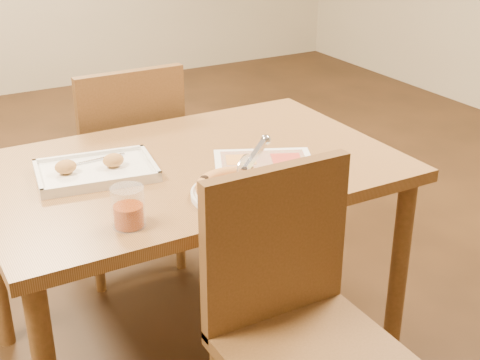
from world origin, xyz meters
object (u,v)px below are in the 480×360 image
appetizer_tray (95,171)px  menu (268,175)px  glass_tumbler (128,210)px  chair_far (126,147)px  dining_table (191,188)px  pizza_cutter (252,160)px  chair_near (294,299)px  plate (240,194)px  pizza (238,187)px

appetizer_tray → menu: size_ratio=0.87×
glass_tumbler → chair_far: bearing=70.6°
dining_table → pizza_cutter: size_ratio=8.35×
dining_table → chair_near: 0.61m
plate → chair_far: bearing=91.4°
pizza → glass_tumbler: size_ratio=2.22×
chair_far → plate: (0.02, -0.89, 0.16)m
menu → dining_table: bearing=128.4°
pizza_cutter → menu: 0.14m
pizza_cutter → pizza: bearing=170.8°
chair_near → glass_tumbler: bearing=136.4°
plate → menu: bearing=29.2°
glass_tumbler → appetizer_tray: bearing=85.9°
dining_table → menu: (0.16, -0.21, 0.09)m
plate → glass_tumbler: (-0.34, -0.01, 0.04)m
chair_near → glass_tumbler: (-0.32, 0.30, 0.20)m
plate → menu: plate is taller
pizza → glass_tumbler: glass_tumbler is taller
plate → menu: (0.14, 0.08, -0.01)m
dining_table → appetizer_tray: size_ratio=3.40×
dining_table → plate: 0.30m
pizza → menu: pizza is taller
plate → appetizer_tray: 0.46m
dining_table → menu: bearing=-51.6°
pizza_cutter → chair_near: bearing=-133.5°
pizza → pizza_cutter: 0.09m
appetizer_tray → plate: bearing=-47.5°
chair_far → appetizer_tray: 0.64m
chair_near → plate: bearing=86.2°
pizza → appetizer_tray: size_ratio=0.63×
chair_near → pizza: bearing=87.1°
dining_table → plate: plate is taller
dining_table → pizza: 0.30m
pizza_cutter → menu: bearing=-0.5°
pizza_cutter → menu: (0.09, 0.05, -0.09)m
appetizer_tray → glass_tumbler: size_ratio=3.50×
dining_table → glass_tumbler: bearing=-136.7°
dining_table → appetizer_tray: (-0.29, 0.06, 0.10)m
plate → chair_near: bearing=-93.8°
chair_near → pizza: chair_near is taller
chair_far → pizza_cutter: bearing=94.9°
chair_near → glass_tumbler: chair_near is taller
dining_table → chair_far: chair_far is taller
dining_table → glass_tumbler: 0.46m
chair_near → pizza: (0.02, 0.32, 0.18)m
pizza_cutter → glass_tumbler: pizza_cutter is taller
plate → pizza_cutter: 0.10m
chair_near → plate: chair_near is taller
plate → appetizer_tray: (-0.31, 0.34, 0.01)m
plate → appetizer_tray: bearing=132.5°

